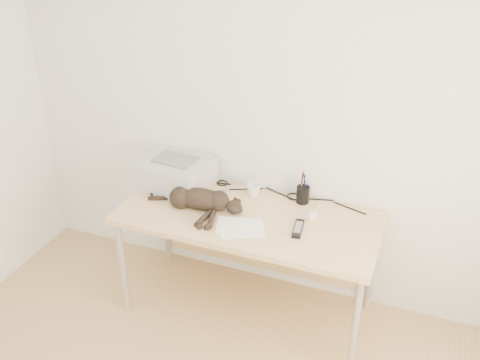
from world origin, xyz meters
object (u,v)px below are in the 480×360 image
at_px(printer, 176,173).
at_px(mouse, 312,214).
at_px(cat, 198,200).
at_px(pen_cup, 303,194).
at_px(mug, 253,190).
at_px(desk, 252,226).

height_order(printer, mouse, printer).
relative_size(cat, mouse, 6.26).
height_order(printer, pen_cup, pen_cup).
distance_m(printer, mouse, 0.94).
bearing_deg(cat, mouse, 7.34).
xyz_separation_m(mug, pen_cup, (0.32, 0.04, 0.01)).
distance_m(pen_cup, mouse, 0.17).
xyz_separation_m(printer, mug, (0.52, 0.06, -0.06)).
distance_m(cat, mug, 0.38).
distance_m(desk, mouse, 0.40).
relative_size(printer, mouse, 4.64).
height_order(mug, mouse, mug).
relative_size(printer, cat, 0.74).
distance_m(printer, mug, 0.53).
xyz_separation_m(desk, mug, (-0.05, 0.14, 0.18)).
relative_size(desk, printer, 3.38).
height_order(desk, mouse, mouse).
relative_size(pen_cup, mouse, 2.06).
bearing_deg(printer, pen_cup, 6.93).
bearing_deg(mouse, mug, 164.97).
xyz_separation_m(pen_cup, mouse, (0.10, -0.14, -0.04)).
bearing_deg(desk, pen_cup, 34.55).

